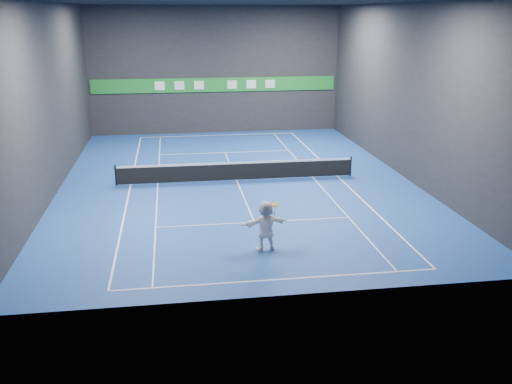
{
  "coord_description": "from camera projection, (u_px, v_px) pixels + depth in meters",
  "views": [
    {
      "loc": [
        -3.27,
        -28.69,
        8.38
      ],
      "look_at": [
        -0.01,
        -6.92,
        1.5
      ],
      "focal_mm": 40.0,
      "sensor_mm": 36.0,
      "label": 1
    }
  ],
  "objects": [
    {
      "name": "baseline_far",
      "position": [
        218.0,
        135.0,
        41.26
      ],
      "size": [
        10.98,
        0.08,
        0.01
      ],
      "primitive_type": "cube",
      "color": "white",
      "rests_on": "ground"
    },
    {
      "name": "service_line_near",
      "position": [
        254.0,
        222.0,
        24.0
      ],
      "size": [
        8.23,
        0.06,
        0.01
      ],
      "primitive_type": "cube",
      "color": "white",
      "rests_on": "ground"
    },
    {
      "name": "sideline_doubles_right",
      "position": [
        337.0,
        176.0,
        30.81
      ],
      "size": [
        0.08,
        23.78,
        0.01
      ],
      "primitive_type": "cube",
      "color": "white",
      "rests_on": "ground"
    },
    {
      "name": "wall_front",
      "position": [
        287.0,
        155.0,
        16.43
      ],
      "size": [
        18.0,
        0.1,
        9.0
      ],
      "primitive_type": "cube",
      "color": "#232326",
      "rests_on": "ground"
    },
    {
      "name": "tennis_ball",
      "position": [
        254.0,
        184.0,
        20.44
      ],
      "size": [
        0.06,
        0.06,
        0.06
      ],
      "primitive_type": "sphere",
      "color": "yellow",
      "rests_on": "player"
    },
    {
      "name": "baseline_near",
      "position": [
        279.0,
        280.0,
        18.81
      ],
      "size": [
        10.98,
        0.08,
        0.01
      ],
      "primitive_type": "cube",
      "color": "white",
      "rests_on": "ground"
    },
    {
      "name": "tennis_net",
      "position": [
        237.0,
        171.0,
        29.88
      ],
      "size": [
        12.5,
        0.1,
        1.07
      ],
      "color": "black",
      "rests_on": "ground"
    },
    {
      "name": "wall_back",
      "position": [
        215.0,
        71.0,
        40.97
      ],
      "size": [
        18.0,
        0.1,
        9.0
      ],
      "primitive_type": "cube",
      "color": "#232326",
      "rests_on": "ground"
    },
    {
      "name": "sideline_singles_right",
      "position": [
        313.0,
        177.0,
        30.62
      ],
      "size": [
        0.06,
        23.78,
        0.01
      ],
      "primitive_type": "cube",
      "color": "white",
      "rests_on": "ground"
    },
    {
      "name": "ceiling",
      "position": [
        235.0,
        1.0,
        27.35
      ],
      "size": [
        26.0,
        26.0,
        0.0
      ],
      "primitive_type": "plane",
      "color": "black",
      "rests_on": "ground"
    },
    {
      "name": "sideline_singles_left",
      "position": [
        158.0,
        184.0,
        29.46
      ],
      "size": [
        0.06,
        23.78,
        0.01
      ],
      "primitive_type": "cube",
      "color": "white",
      "rests_on": "ground"
    },
    {
      "name": "wall_left",
      "position": [
        50.0,
        98.0,
        27.42
      ],
      "size": [
        0.1,
        26.0,
        9.0
      ],
      "primitive_type": "cube",
      "color": "#232326",
      "rests_on": "ground"
    },
    {
      "name": "service_line_far",
      "position": [
        225.0,
        153.0,
        36.08
      ],
      "size": [
        8.23,
        0.06,
        0.01
      ],
      "primitive_type": "cube",
      "color": "white",
      "rests_on": "ground"
    },
    {
      "name": "tennis_racket",
      "position": [
        274.0,
        205.0,
        20.8
      ],
      "size": [
        0.47,
        0.42,
        0.53
      ],
      "color": "red",
      "rests_on": "player"
    },
    {
      "name": "wall_right",
      "position": [
        406.0,
        91.0,
        29.97
      ],
      "size": [
        0.1,
        26.0,
        9.0
      ],
      "primitive_type": "cube",
      "color": "#232326",
      "rests_on": "ground"
    },
    {
      "name": "player",
      "position": [
        266.0,
        226.0,
        20.93
      ],
      "size": [
        1.85,
        0.89,
        1.91
      ],
      "primitive_type": "imported",
      "rotation": [
        0.0,
        0.0,
        3.33
      ],
      "color": "white",
      "rests_on": "ground"
    },
    {
      "name": "ground",
      "position": [
        237.0,
        180.0,
        30.04
      ],
      "size": [
        26.0,
        26.0,
        0.0
      ],
      "primitive_type": "plane",
      "color": "#1B4294",
      "rests_on": "ground"
    },
    {
      "name": "sideline_doubles_left",
      "position": [
        131.0,
        185.0,
        29.26
      ],
      "size": [
        0.08,
        23.78,
        0.01
      ],
      "primitive_type": "cube",
      "color": "white",
      "rests_on": "ground"
    },
    {
      "name": "sponsor_banner",
      "position": [
        216.0,
        85.0,
        41.2
      ],
      "size": [
        17.64,
        0.11,
        1.0
      ],
      "color": "#1D862B",
      "rests_on": "wall_back"
    },
    {
      "name": "center_service_line",
      "position": [
        237.0,
        180.0,
        30.04
      ],
      "size": [
        0.06,
        12.8,
        0.01
      ],
      "primitive_type": "cube",
      "color": "white",
      "rests_on": "ground"
    }
  ]
}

